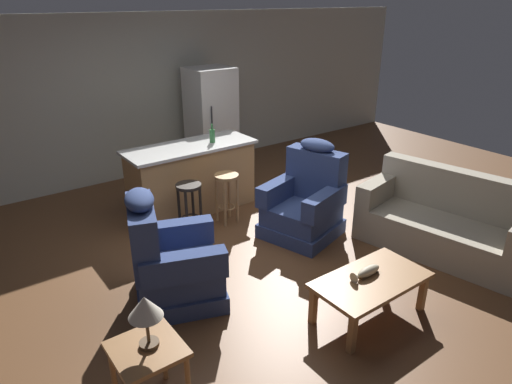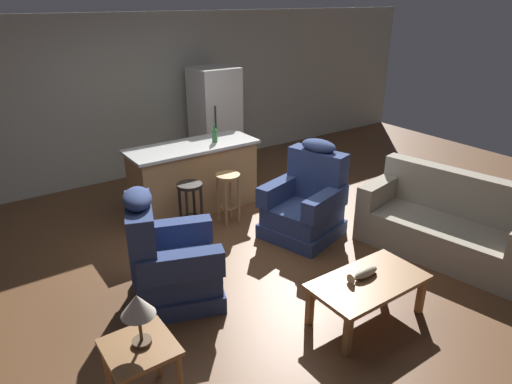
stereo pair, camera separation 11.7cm
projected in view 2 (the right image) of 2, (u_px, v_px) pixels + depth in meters
name	position (u px, v px, depth m)	size (l,w,h in m)	color
ground_plane	(248.00, 247.00, 5.57)	(12.00, 12.00, 0.00)	brown
back_wall	(140.00, 97.00, 7.41)	(12.00, 0.05, 2.60)	#B2B2A3
coffee_table	(368.00, 285.00, 4.20)	(1.10, 0.60, 0.42)	olive
fish_figurine	(363.00, 274.00, 4.19)	(0.34, 0.10, 0.10)	#4C3823
couch	(447.00, 226.00, 5.34)	(1.20, 2.03, 0.94)	#9E937F
recliner_near_lamp	(167.00, 261.00, 4.47)	(1.07, 1.07, 1.20)	navy
recliner_near_island	(306.00, 203.00, 5.73)	(1.04, 1.04, 1.20)	navy
end_table	(141.00, 356.00, 3.23)	(0.48, 0.48, 0.56)	olive
table_lamp	(138.00, 307.00, 3.09)	(0.24, 0.24, 0.41)	#4C3823
kitchen_island	(194.00, 177.00, 6.39)	(1.80, 0.70, 0.95)	#AD7F4C
bar_stool_left	(190.00, 199.00, 5.72)	(0.32, 0.32, 0.68)	black
bar_stool_right	(228.00, 189.00, 6.01)	(0.32, 0.32, 0.68)	#A87A47
refrigerator	(215.00, 121.00, 7.70)	(0.70, 0.69, 1.76)	white
bottle_tall_green	(215.00, 135.00, 6.29)	(0.08, 0.08, 0.26)	#2D6B38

